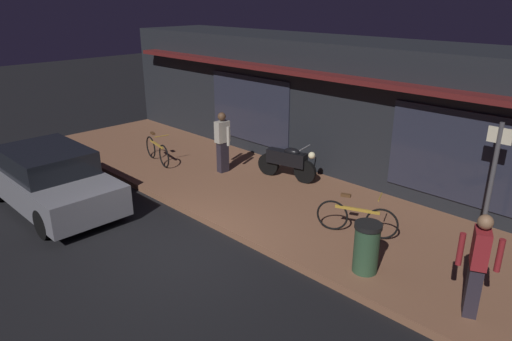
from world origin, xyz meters
TOP-DOWN VIEW (x-y plane):
  - ground_plane at (0.00, 0.00)m, footprint 60.00×60.00m
  - sidewalk_slab at (0.00, 3.00)m, footprint 18.00×4.00m
  - storefront_building at (0.00, 6.39)m, footprint 18.00×3.30m
  - motorcycle at (-0.82, 4.07)m, footprint 1.69×0.64m
  - bicycle_parked at (-4.38, 2.38)m, footprint 1.63×0.48m
  - bicycle_extra at (2.20, 2.72)m, footprint 1.56×0.68m
  - person_photographer at (-2.45, 3.23)m, footprint 0.61×0.39m
  - person_bystander at (4.88, 1.78)m, footprint 0.59×0.44m
  - sign_post at (4.10, 4.33)m, footprint 0.44×0.09m
  - trash_bin at (3.09, 1.67)m, footprint 0.48×0.48m
  - parked_car_near at (-3.81, -0.93)m, footprint 4.10×1.79m

SIDE VIEW (x-z plane):
  - ground_plane at x=0.00m, z-range 0.00..0.00m
  - sidewalk_slab at x=0.00m, z-range 0.00..0.15m
  - bicycle_parked at x=-4.38m, z-range 0.05..0.96m
  - bicycle_extra at x=2.20m, z-range 0.05..0.96m
  - trash_bin at x=3.09m, z-range 0.16..1.09m
  - motorcycle at x=-0.82m, z-range 0.16..1.13m
  - parked_car_near at x=-3.81m, z-range -0.01..1.41m
  - person_photographer at x=-2.45m, z-range 0.19..1.86m
  - person_bystander at x=4.88m, z-range 0.19..1.86m
  - sign_post at x=4.10m, z-range 0.31..2.71m
  - storefront_building at x=0.00m, z-range 0.00..3.60m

